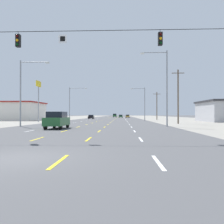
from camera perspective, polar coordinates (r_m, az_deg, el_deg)
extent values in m
plane|color=#4C4C4F|center=(74.94, -0.69, -1.83)|extent=(572.00, 572.00, 0.00)
cube|color=gray|center=(80.16, -18.66, -1.71)|extent=(28.00, 440.00, 0.01)
cube|color=gray|center=(77.67, 17.87, -1.75)|extent=(28.00, 440.00, 0.01)
cube|color=white|center=(25.13, -19.25, -4.34)|extent=(0.14, 2.60, 0.01)
cube|color=white|center=(32.21, -14.33, -3.51)|extent=(0.14, 2.60, 0.01)
cube|color=white|center=(39.45, -11.19, -2.97)|extent=(0.14, 2.60, 0.01)
cube|color=white|center=(46.77, -9.04, -2.59)|extent=(0.14, 2.60, 0.01)
cube|color=white|center=(54.14, -7.47, -2.31)|extent=(0.14, 2.60, 0.01)
cube|color=white|center=(61.54, -6.28, -2.10)|extent=(0.14, 2.60, 0.01)
cube|color=white|center=(68.96, -5.34, -1.93)|extent=(0.14, 2.60, 0.01)
cube|color=white|center=(76.40, -4.59, -1.80)|extent=(0.14, 2.60, 0.01)
cube|color=white|center=(83.84, -3.97, -1.68)|extent=(0.14, 2.60, 0.01)
cube|color=white|center=(91.30, -3.45, -1.59)|extent=(0.14, 2.60, 0.01)
cube|color=white|center=(98.76, -3.01, -1.51)|extent=(0.14, 2.60, 0.01)
cube|color=white|center=(106.23, -2.63, -1.44)|extent=(0.14, 2.60, 0.01)
cube|color=white|center=(113.71, -2.31, -1.38)|extent=(0.14, 2.60, 0.01)
cube|color=white|center=(121.18, -2.02, -1.33)|extent=(0.14, 2.60, 0.01)
cube|color=white|center=(128.66, -1.76, -1.28)|extent=(0.14, 2.60, 0.01)
cube|color=white|center=(136.14, -1.54, -1.24)|extent=(0.14, 2.60, 0.01)
cube|color=white|center=(143.63, -1.33, -1.21)|extent=(0.14, 2.60, 0.01)
cube|color=white|center=(151.11, -1.15, -1.17)|extent=(0.14, 2.60, 0.01)
cube|color=white|center=(158.60, -0.99, -1.14)|extent=(0.14, 2.60, 0.01)
cube|color=white|center=(166.08, -0.84, -1.12)|extent=(0.14, 2.60, 0.01)
cube|color=white|center=(173.57, -0.70, -1.09)|extent=(0.14, 2.60, 0.01)
cube|color=white|center=(181.06, -0.57, -1.07)|extent=(0.14, 2.60, 0.01)
cube|color=white|center=(188.55, -0.46, -1.05)|extent=(0.14, 2.60, 0.01)
cube|color=white|center=(196.04, -0.35, -1.03)|extent=(0.14, 2.60, 0.01)
cube|color=white|center=(203.53, -0.25, -1.01)|extent=(0.14, 2.60, 0.01)
cube|color=white|center=(211.03, -0.16, -0.99)|extent=(0.14, 2.60, 0.01)
cube|color=white|center=(218.52, -0.07, -0.98)|extent=(0.14, 2.60, 0.01)
cube|color=white|center=(226.01, 0.01, -0.96)|extent=(0.14, 2.60, 0.01)
cube|color=yellow|center=(16.91, -17.57, -6.22)|extent=(0.14, 2.60, 0.01)
cube|color=yellow|center=(24.07, -11.46, -4.53)|extent=(0.14, 2.60, 0.01)
cube|color=yellow|center=(31.39, -8.18, -3.60)|extent=(0.14, 2.60, 0.01)
cube|color=yellow|center=(38.78, -6.15, -3.02)|extent=(0.14, 2.60, 0.01)
cube|color=yellow|center=(46.21, -4.78, -2.62)|extent=(0.14, 2.60, 0.01)
cube|color=yellow|center=(53.65, -3.78, -2.33)|extent=(0.14, 2.60, 0.01)
cube|color=yellow|center=(61.11, -3.03, -2.11)|extent=(0.14, 2.60, 0.01)
cube|color=yellow|center=(68.58, -2.44, -1.94)|extent=(0.14, 2.60, 0.01)
cube|color=yellow|center=(76.05, -1.97, -1.80)|extent=(0.14, 2.60, 0.01)
cube|color=yellow|center=(83.53, -1.58, -1.69)|extent=(0.14, 2.60, 0.01)
cube|color=yellow|center=(91.01, -1.26, -1.59)|extent=(0.14, 2.60, 0.01)
cube|color=yellow|center=(98.50, -0.98, -1.51)|extent=(0.14, 2.60, 0.01)
cube|color=yellow|center=(105.99, -0.75, -1.44)|extent=(0.14, 2.60, 0.01)
cube|color=yellow|center=(113.48, -0.54, -1.38)|extent=(0.14, 2.60, 0.01)
cube|color=yellow|center=(120.97, -0.36, -1.33)|extent=(0.14, 2.60, 0.01)
cube|color=yellow|center=(128.46, -0.21, -1.29)|extent=(0.14, 2.60, 0.01)
cube|color=yellow|center=(135.95, -0.07, -1.24)|extent=(0.14, 2.60, 0.01)
cube|color=yellow|center=(143.44, 0.06, -1.21)|extent=(0.14, 2.60, 0.01)
cube|color=yellow|center=(150.94, 0.17, -1.17)|extent=(0.14, 2.60, 0.01)
cube|color=yellow|center=(158.43, 0.28, -1.14)|extent=(0.14, 2.60, 0.01)
cube|color=yellow|center=(165.93, 0.37, -1.12)|extent=(0.14, 2.60, 0.01)
cube|color=yellow|center=(173.42, 0.46, -1.09)|extent=(0.14, 2.60, 0.01)
cube|color=yellow|center=(180.92, 0.54, -1.07)|extent=(0.14, 2.60, 0.01)
cube|color=yellow|center=(188.41, 0.61, -1.05)|extent=(0.14, 2.60, 0.01)
cube|color=yellow|center=(195.91, 0.67, -1.03)|extent=(0.14, 2.60, 0.01)
cube|color=yellow|center=(203.41, 0.74, -1.01)|extent=(0.14, 2.60, 0.01)
cube|color=yellow|center=(210.90, 0.79, -0.99)|extent=(0.14, 2.60, 0.01)
cube|color=yellow|center=(218.40, 0.85, -0.98)|extent=(0.14, 2.60, 0.01)
cube|color=yellow|center=(225.90, 0.90, -0.96)|extent=(0.14, 2.60, 0.01)
cube|color=yellow|center=(8.77, -12.66, -11.58)|extent=(0.14, 2.60, 0.01)
cube|color=yellow|center=(16.06, -5.67, -6.54)|extent=(0.14, 2.60, 0.01)
cube|color=yellow|center=(23.49, -3.11, -4.64)|extent=(0.14, 2.60, 0.01)
cube|color=yellow|center=(30.94, -1.79, -3.65)|extent=(0.14, 2.60, 0.01)
cube|color=yellow|center=(38.42, -0.98, -3.04)|extent=(0.14, 2.60, 0.01)
cube|color=yellow|center=(45.90, -0.43, -2.64)|extent=(0.14, 2.60, 0.01)
cube|color=yellow|center=(53.39, -0.04, -2.34)|extent=(0.14, 2.60, 0.01)
cube|color=yellow|center=(60.88, 0.25, -2.12)|extent=(0.14, 2.60, 0.01)
cube|color=yellow|center=(68.38, 0.48, -1.95)|extent=(0.14, 2.60, 0.01)
cube|color=yellow|center=(75.87, 0.67, -1.81)|extent=(0.14, 2.60, 0.01)
cube|color=yellow|center=(83.37, 0.82, -1.69)|extent=(0.14, 2.60, 0.01)
cube|color=yellow|center=(90.86, 0.94, -1.60)|extent=(0.14, 2.60, 0.01)
cube|color=yellow|center=(98.36, 1.05, -1.52)|extent=(0.14, 2.60, 0.01)
cube|color=yellow|center=(105.86, 1.14, -1.45)|extent=(0.14, 2.60, 0.01)
cube|color=yellow|center=(113.35, 1.22, -1.39)|extent=(0.14, 2.60, 0.01)
cube|color=yellow|center=(120.85, 1.29, -1.33)|extent=(0.14, 2.60, 0.01)
cube|color=yellow|center=(128.35, 1.36, -1.29)|extent=(0.14, 2.60, 0.01)
cube|color=yellow|center=(135.85, 1.41, -1.24)|extent=(0.14, 2.60, 0.01)
cube|color=yellow|center=(143.35, 1.46, -1.21)|extent=(0.14, 2.60, 0.01)
cube|color=yellow|center=(150.84, 1.50, -1.17)|extent=(0.14, 2.60, 0.01)
cube|color=yellow|center=(158.34, 1.54, -1.14)|extent=(0.14, 2.60, 0.01)
cube|color=yellow|center=(165.84, 1.58, -1.12)|extent=(0.14, 2.60, 0.01)
cube|color=yellow|center=(173.34, 1.61, -1.09)|extent=(0.14, 2.60, 0.01)
cube|color=yellow|center=(180.84, 1.64, -1.07)|extent=(0.14, 2.60, 0.01)
cube|color=yellow|center=(188.34, 1.67, -1.05)|extent=(0.14, 2.60, 0.01)
cube|color=yellow|center=(195.84, 1.70, -1.03)|extent=(0.14, 2.60, 0.01)
cube|color=yellow|center=(203.34, 1.72, -1.01)|extent=(0.14, 2.60, 0.01)
cube|color=yellow|center=(210.84, 1.74, -0.99)|extent=(0.14, 2.60, 0.01)
cube|color=yellow|center=(218.34, 1.77, -0.98)|extent=(0.14, 2.60, 0.01)
cube|color=yellow|center=(225.84, 1.78, -0.96)|extent=(0.14, 2.60, 0.01)
cube|color=white|center=(8.58, 11.07, -11.83)|extent=(0.14, 2.60, 0.01)
cube|color=white|center=(15.96, 6.96, -6.58)|extent=(0.14, 2.60, 0.01)
cube|color=white|center=(23.41, 5.48, -4.65)|extent=(0.14, 2.60, 0.01)
cube|color=white|center=(30.89, 4.72, -3.66)|extent=(0.14, 2.60, 0.01)
cube|color=white|center=(38.38, 4.25, -3.05)|extent=(0.14, 2.60, 0.01)
cube|color=white|center=(45.87, 3.94, -2.64)|extent=(0.14, 2.60, 0.01)
cube|color=white|center=(53.36, 3.72, -2.34)|extent=(0.14, 2.60, 0.01)
cube|color=white|center=(60.86, 3.55, -2.12)|extent=(0.14, 2.60, 0.01)
cube|color=white|center=(68.35, 3.42, -1.94)|extent=(0.14, 2.60, 0.01)
cube|color=white|center=(75.85, 3.31, -1.81)|extent=(0.14, 2.60, 0.01)
cube|color=white|center=(83.35, 3.23, -1.69)|extent=(0.14, 2.60, 0.01)
cube|color=white|center=(90.84, 3.15, -1.60)|extent=(0.14, 2.60, 0.01)
cube|color=white|center=(98.34, 3.09, -1.51)|extent=(0.14, 2.60, 0.01)
cube|color=white|center=(105.84, 3.04, -1.45)|extent=(0.14, 2.60, 0.01)
cube|color=white|center=(113.34, 2.99, -1.39)|extent=(0.14, 2.60, 0.01)
cube|color=white|center=(120.84, 2.95, -1.33)|extent=(0.14, 2.60, 0.01)
cube|color=white|center=(128.34, 2.92, -1.29)|extent=(0.14, 2.60, 0.01)
cube|color=white|center=(135.83, 2.89, -1.24)|extent=(0.14, 2.60, 0.01)
cube|color=white|center=(143.33, 2.86, -1.21)|extent=(0.14, 2.60, 0.01)
cube|color=white|center=(150.83, 2.83, -1.17)|extent=(0.14, 2.60, 0.01)
cube|color=white|center=(158.33, 2.81, -1.14)|extent=(0.14, 2.60, 0.01)
cube|color=white|center=(165.83, 2.79, -1.12)|extent=(0.14, 2.60, 0.01)
cube|color=white|center=(173.33, 2.77, -1.09)|extent=(0.14, 2.60, 0.01)
cube|color=white|center=(180.83, 2.75, -1.07)|extent=(0.14, 2.60, 0.01)
cube|color=white|center=(188.33, 2.74, -1.05)|extent=(0.14, 2.60, 0.01)
cube|color=white|center=(195.83, 2.72, -1.03)|extent=(0.14, 2.60, 0.01)
cube|color=white|center=(203.33, 2.71, -1.01)|extent=(0.14, 2.60, 0.01)
cube|color=white|center=(210.83, 2.70, -0.99)|extent=(0.14, 2.60, 0.01)
cube|color=white|center=(218.33, 2.68, -0.98)|extent=(0.14, 2.60, 0.01)
cube|color=white|center=(225.83, 2.67, -0.96)|extent=(0.14, 2.60, 0.01)
cylinder|color=black|center=(18.48, -10.79, 18.67)|extent=(24.85, 0.04, 0.04)
cube|color=white|center=(18.31, -11.83, 16.91)|extent=(0.60, 0.04, 0.60)
cube|color=black|center=(18.29, -11.85, 16.93)|extent=(0.36, 0.01, 0.36)
cube|color=black|center=(19.28, -21.73, 15.70)|extent=(0.30, 0.34, 0.92)
cylinder|color=black|center=(19.45, -21.72, 17.34)|extent=(0.03, 0.03, 0.24)
sphere|color=#2F0402|center=(19.20, -21.96, 16.64)|extent=(0.20, 0.20, 0.20)
sphere|color=#F29E0C|center=(19.11, -21.96, 15.78)|extent=(0.20, 0.20, 0.20)
sphere|color=black|center=(19.03, -21.97, 14.91)|extent=(0.20, 0.20, 0.20)
cube|color=black|center=(17.94, 11.57, 16.91)|extent=(0.30, 0.34, 0.92)
cylinder|color=black|center=(18.13, 11.57, 18.66)|extent=(0.03, 0.03, 0.24)
sphere|color=#2F0402|center=(17.86, 11.67, 17.94)|extent=(0.20, 0.20, 0.20)
sphere|color=#F29E0C|center=(17.76, 11.67, 17.03)|extent=(0.20, 0.20, 0.20)
sphere|color=black|center=(17.68, 11.68, 16.10)|extent=(0.20, 0.20, 0.20)
cube|color=#235B2D|center=(28.34, -13.11, -2.24)|extent=(1.98, 4.90, 0.92)
cube|color=black|center=(28.28, -13.13, -0.62)|extent=(1.82, 2.70, 0.68)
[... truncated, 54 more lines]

